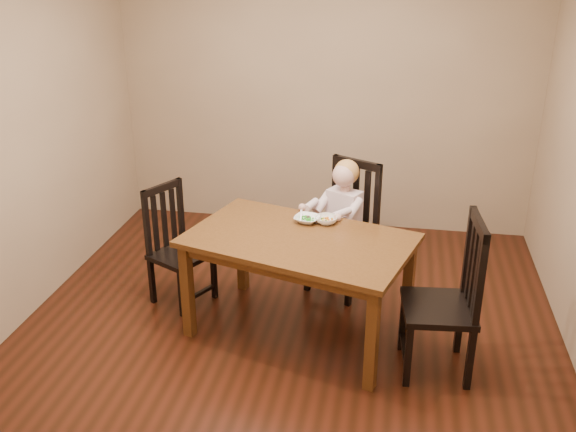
% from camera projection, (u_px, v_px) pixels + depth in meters
% --- Properties ---
extents(room, '(4.01, 4.01, 2.71)m').
position_uv_depth(room, '(289.00, 154.00, 4.30)').
color(room, '#3C170C').
rests_on(room, ground).
extents(dining_table, '(1.73, 1.32, 0.77)m').
position_uv_depth(dining_table, '(299.00, 249.00, 4.50)').
color(dining_table, '#482B10').
rests_on(dining_table, room).
extents(chair_child, '(0.62, 0.61, 1.08)m').
position_uv_depth(chair_child, '(346.00, 230.00, 5.20)').
color(chair_child, black).
rests_on(chair_child, room).
extents(chair_left, '(0.54, 0.55, 0.95)m').
position_uv_depth(chair_left, '(177.00, 247.00, 5.04)').
color(chair_left, black).
rests_on(chair_left, room).
extents(chair_right, '(0.50, 0.52, 1.10)m').
position_uv_depth(chair_right, '(448.00, 300.00, 4.15)').
color(chair_right, black).
rests_on(chair_right, room).
extents(toddler, '(0.51, 0.54, 0.59)m').
position_uv_depth(toddler, '(343.00, 214.00, 5.10)').
color(toddler, silver).
rests_on(toddler, chair_child).
extents(bowl_peas, '(0.22, 0.22, 0.04)m').
position_uv_depth(bowl_peas, '(307.00, 219.00, 4.70)').
color(bowl_peas, white).
rests_on(bowl_peas, dining_table).
extents(bowl_veg, '(0.18, 0.18, 0.05)m').
position_uv_depth(bowl_veg, '(326.00, 220.00, 4.68)').
color(bowl_veg, white).
rests_on(bowl_veg, dining_table).
extents(fork, '(0.03, 0.13, 0.05)m').
position_uv_depth(fork, '(301.00, 216.00, 4.70)').
color(fork, silver).
rests_on(fork, bowl_peas).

